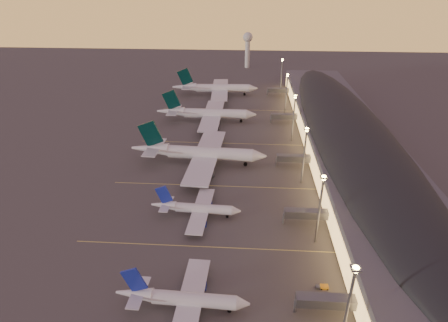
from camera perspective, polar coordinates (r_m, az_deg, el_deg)
ground at (r=132.00m, az=-2.20°, el=-11.56°), size 700.00×700.00×0.00m
airliner_narrow_south at (r=107.77m, az=-6.34°, el=-20.16°), size 36.66×32.70×13.12m
airliner_narrow_north at (r=141.06m, az=-4.30°, el=-7.21°), size 34.08×30.44×12.19m
airliner_wide_near at (r=177.73m, az=-3.92°, el=1.24°), size 64.98×59.24×20.80m
airliner_wide_mid at (r=229.84m, az=-2.66°, el=7.25°), size 60.82×55.17×19.52m
airliner_wide_far at (r=282.06m, az=-1.35°, el=11.03°), size 63.08×57.46×20.19m
terminal_building at (r=196.43m, az=18.29°, el=3.55°), size 56.35×255.00×17.46m
light_masts at (r=181.38m, az=11.26°, el=5.51°), size 2.20×217.20×25.90m
radar_tower at (r=367.79m, az=3.63°, el=17.37°), size 9.00×9.00×32.50m
lane_markings at (r=165.08m, az=-0.81°, el=-2.93°), size 90.00×180.36×0.00m
baggage_tug_a at (r=110.39m, az=0.68°, el=-20.65°), size 4.33×2.45×1.22m
baggage_tug_b at (r=117.75m, az=14.79°, el=-18.06°), size 3.61×1.68×1.06m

